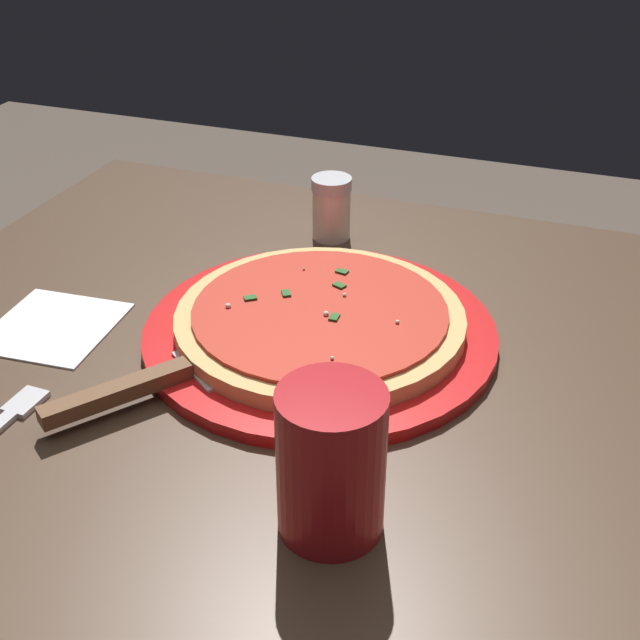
{
  "coord_description": "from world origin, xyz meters",
  "views": [
    {
      "loc": [
        -0.17,
        0.59,
        1.16
      ],
      "look_at": [
        0.06,
        -0.04,
        0.75
      ],
      "focal_mm": 46.82,
      "sensor_mm": 36.0,
      "label": 1
    }
  ],
  "objects_px": {
    "napkin_folded_right": "(53,327)",
    "parmesan_shaker": "(331,208)",
    "pizza_server": "(162,378)",
    "cup_tall_drink": "(331,463)",
    "serving_plate": "(320,332)",
    "pizza": "(320,318)"
  },
  "relations": [
    {
      "from": "napkin_folded_right",
      "to": "parmesan_shaker",
      "type": "height_order",
      "value": "parmesan_shaker"
    },
    {
      "from": "pizza_server",
      "to": "napkin_folded_right",
      "type": "xyz_separation_m",
      "value": [
        0.16,
        -0.06,
        -0.02
      ]
    },
    {
      "from": "pizza_server",
      "to": "cup_tall_drink",
      "type": "bearing_deg",
      "value": 153.16
    },
    {
      "from": "cup_tall_drink",
      "to": "parmesan_shaker",
      "type": "xyz_separation_m",
      "value": [
        0.15,
        -0.44,
        -0.02
      ]
    },
    {
      "from": "napkin_folded_right",
      "to": "parmesan_shaker",
      "type": "xyz_separation_m",
      "value": [
        -0.19,
        -0.28,
        0.04
      ]
    },
    {
      "from": "serving_plate",
      "to": "parmesan_shaker",
      "type": "bearing_deg",
      "value": -73.27
    },
    {
      "from": "pizza",
      "to": "pizza_server",
      "type": "height_order",
      "value": "pizza"
    },
    {
      "from": "pizza_server",
      "to": "parmesan_shaker",
      "type": "xyz_separation_m",
      "value": [
        -0.03,
        -0.34,
        0.02
      ]
    },
    {
      "from": "pizza",
      "to": "serving_plate",
      "type": "bearing_deg",
      "value": 152.3
    },
    {
      "from": "cup_tall_drink",
      "to": "parmesan_shaker",
      "type": "distance_m",
      "value": 0.46
    },
    {
      "from": "cup_tall_drink",
      "to": "napkin_folded_right",
      "type": "height_order",
      "value": "cup_tall_drink"
    },
    {
      "from": "pizza_server",
      "to": "parmesan_shaker",
      "type": "bearing_deg",
      "value": -95.26
    },
    {
      "from": "pizza_server",
      "to": "parmesan_shaker",
      "type": "height_order",
      "value": "parmesan_shaker"
    },
    {
      "from": "pizza",
      "to": "napkin_folded_right",
      "type": "height_order",
      "value": "pizza"
    },
    {
      "from": "pizza_server",
      "to": "cup_tall_drink",
      "type": "height_order",
      "value": "cup_tall_drink"
    },
    {
      "from": "serving_plate",
      "to": "cup_tall_drink",
      "type": "distance_m",
      "value": 0.25
    },
    {
      "from": "pizza",
      "to": "cup_tall_drink",
      "type": "distance_m",
      "value": 0.24
    },
    {
      "from": "pizza_server",
      "to": "serving_plate",
      "type": "bearing_deg",
      "value": -125.87
    },
    {
      "from": "parmesan_shaker",
      "to": "pizza_server",
      "type": "bearing_deg",
      "value": 84.74
    },
    {
      "from": "parmesan_shaker",
      "to": "serving_plate",
      "type": "bearing_deg",
      "value": 106.73
    },
    {
      "from": "napkin_folded_right",
      "to": "parmesan_shaker",
      "type": "bearing_deg",
      "value": -123.45
    },
    {
      "from": "pizza",
      "to": "pizza_server",
      "type": "relative_size",
      "value": 1.34
    }
  ]
}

